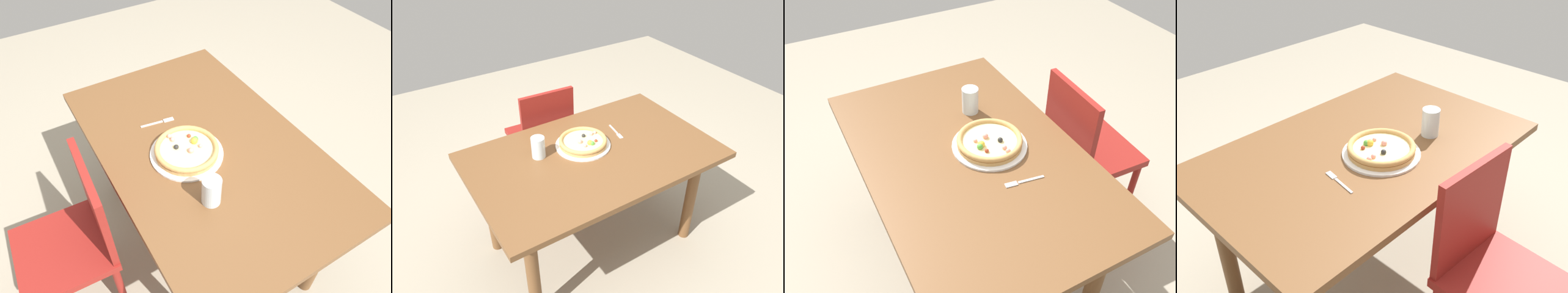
% 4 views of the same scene
% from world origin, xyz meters
% --- Properties ---
extents(ground_plane, '(6.00, 6.00, 0.00)m').
position_xyz_m(ground_plane, '(0.00, 0.00, 0.00)').
color(ground_plane, '#9E937F').
extents(dining_table, '(1.41, 0.89, 0.73)m').
position_xyz_m(dining_table, '(0.00, 0.00, 0.63)').
color(dining_table, brown).
rests_on(dining_table, ground).
extents(chair_near, '(0.42, 0.42, 0.89)m').
position_xyz_m(chair_near, '(0.00, -0.66, 0.49)').
color(chair_near, maroon).
rests_on(chair_near, ground).
extents(plate, '(0.33, 0.33, 0.01)m').
position_xyz_m(plate, '(0.01, -0.10, 0.74)').
color(plate, white).
rests_on(plate, dining_table).
extents(pizza, '(0.29, 0.29, 0.05)m').
position_xyz_m(pizza, '(0.01, -0.10, 0.76)').
color(pizza, tan).
rests_on(pizza, plate).
extents(fork, '(0.04, 0.17, 0.00)m').
position_xyz_m(fork, '(-0.24, -0.10, 0.73)').
color(fork, silver).
rests_on(fork, dining_table).
extents(drinking_glass, '(0.08, 0.08, 0.13)m').
position_xyz_m(drinking_glass, '(0.28, -0.14, 0.79)').
color(drinking_glass, silver).
rests_on(drinking_glass, dining_table).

